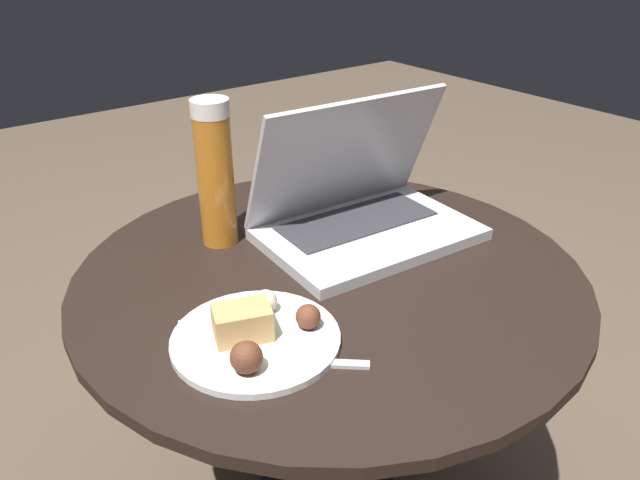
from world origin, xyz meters
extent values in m
cylinder|color=black|center=(0.00, 0.00, 0.28)|extent=(0.07, 0.07, 0.53)
cylinder|color=black|center=(0.00, 0.00, 0.56)|extent=(0.75, 0.75, 0.02)
cube|color=white|center=(-0.18, -0.07, 0.57)|extent=(0.19, 0.16, 0.00)
cube|color=silver|center=(0.11, 0.04, 0.57)|extent=(0.35, 0.25, 0.02)
cube|color=#333338|center=(0.11, 0.07, 0.59)|extent=(0.27, 0.13, 0.00)
cube|color=silver|center=(0.12, 0.11, 0.69)|extent=(0.34, 0.12, 0.21)
cube|color=silver|center=(0.12, 0.10, 0.68)|extent=(0.31, 0.10, 0.18)
cylinder|color=#C6701E|center=(-0.08, 0.18, 0.67)|extent=(0.06, 0.06, 0.21)
cylinder|color=white|center=(-0.08, 0.18, 0.78)|extent=(0.06, 0.06, 0.03)
cylinder|color=white|center=(-0.18, -0.08, 0.57)|extent=(0.21, 0.21, 0.01)
cube|color=tan|center=(-0.19, -0.07, 0.59)|extent=(0.08, 0.07, 0.04)
sphere|color=beige|center=(-0.14, -0.05, 0.59)|extent=(0.03, 0.03, 0.03)
sphere|color=brown|center=(-0.22, -0.13, 0.59)|extent=(0.04, 0.04, 0.04)
sphere|color=brown|center=(-0.12, -0.11, 0.59)|extent=(0.03, 0.03, 0.03)
cube|color=silver|center=(-0.15, -0.16, 0.57)|extent=(0.10, 0.09, 0.00)
cube|color=silver|center=(-0.21, -0.11, 0.57)|extent=(0.06, 0.05, 0.00)
camera|label=1|loc=(-0.50, -0.62, 1.03)|focal=35.00mm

